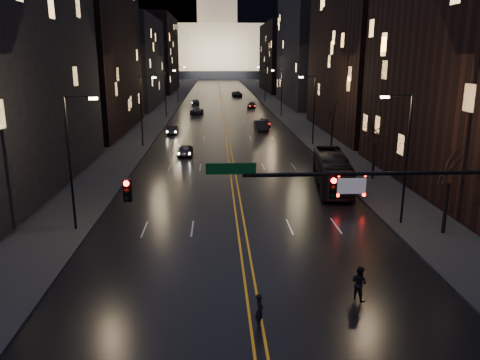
{
  "coord_description": "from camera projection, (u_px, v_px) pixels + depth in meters",
  "views": [
    {
      "loc": [
        -1.64,
        -19.71,
        11.2
      ],
      "look_at": [
        -0.02,
        11.19,
        3.03
      ],
      "focal_mm": 35.0,
      "sensor_mm": 36.0,
      "label": 1
    }
  ],
  "objects": [
    {
      "name": "streetlamp_right_near",
      "position": [
        404.0,
        152.0,
        30.88
      ],
      "size": [
        2.13,
        0.25,
        9.0
      ],
      "color": "black",
      "rests_on": "ground"
    },
    {
      "name": "traffic_signal",
      "position": [
        385.0,
        197.0,
        20.96
      ],
      "size": [
        17.29,
        0.45,
        7.0
      ],
      "color": "black",
      "rests_on": "ground"
    },
    {
      "name": "receding_car_d",
      "position": [
        237.0,
        94.0,
        135.73
      ],
      "size": [
        3.06,
        5.81,
        1.56
      ],
      "primitive_type": "imported",
      "rotation": [
        0.0,
        0.0,
        0.09
      ],
      "color": "black",
      "rests_on": "ground"
    },
    {
      "name": "bus",
      "position": [
        332.0,
        171.0,
        40.96
      ],
      "size": [
        3.95,
        11.04,
        3.01
      ],
      "primitive_type": "imported",
      "rotation": [
        0.0,
        0.0,
        -0.13
      ],
      "color": "black",
      "rests_on": "ground"
    },
    {
      "name": "ground",
      "position": [
        253.0,
        303.0,
        21.97
      ],
      "size": [
        900.0,
        900.0,
        0.0
      ],
      "primitive_type": "plane",
      "color": "black",
      "rests_on": "ground"
    },
    {
      "name": "center_line",
      "position": [
        220.0,
        93.0,
        147.48
      ],
      "size": [
        0.62,
        320.0,
        0.01
      ],
      "primitive_type": "cube",
      "color": "orange",
      "rests_on": "road"
    },
    {
      "name": "building_left_dist",
      "position": [
        156.0,
        54.0,
        153.02
      ],
      "size": [
        12.0,
        40.0,
        24.0
      ],
      "primitive_type": "cube",
      "color": "black",
      "rests_on": "ground"
    },
    {
      "name": "tree_right_near",
      "position": [
        450.0,
        167.0,
        29.2
      ],
      "size": [
        2.4,
        2.4,
        6.65
      ],
      "color": "black",
      "rests_on": "ground"
    },
    {
      "name": "capitol",
      "position": [
        218.0,
        46.0,
        258.97
      ],
      "size": [
        90.0,
        50.0,
        58.5
      ],
      "color": "black",
      "rests_on": "ground"
    },
    {
      "name": "building_right_mid",
      "position": [
        312.0,
        49.0,
        108.54
      ],
      "size": [
        12.0,
        34.0,
        26.0
      ],
      "primitive_type": "cube",
      "color": "black",
      "rests_on": "ground"
    },
    {
      "name": "streetlamp_right_mid",
      "position": [
        313.0,
        106.0,
        59.84
      ],
      "size": [
        2.13,
        0.25,
        9.0
      ],
      "color": "black",
      "rests_on": "ground"
    },
    {
      "name": "tree_right_far",
      "position": [
        333.0,
        112.0,
        58.16
      ],
      "size": [
        2.4,
        2.4,
        6.65
      ],
      "color": "black",
      "rests_on": "ground"
    },
    {
      "name": "building_right_tall",
      "position": [
        373.0,
        0.0,
        66.46
      ],
      "size": [
        12.0,
        30.0,
        38.0
      ],
      "primitive_type": "cube",
      "color": "black",
      "rests_on": "ground"
    },
    {
      "name": "streetlamp_right_dist",
      "position": [
        264.0,
        82.0,
        117.77
      ],
      "size": [
        2.13,
        0.25,
        9.0
      ],
      "color": "black",
      "rests_on": "ground"
    },
    {
      "name": "streetlamp_right_far",
      "position": [
        281.0,
        90.0,
        88.81
      ],
      "size": [
        2.13,
        0.25,
        9.0
      ],
      "color": "black",
      "rests_on": "ground"
    },
    {
      "name": "pedestrian_a",
      "position": [
        260.0,
        310.0,
        19.85
      ],
      "size": [
        0.38,
        0.56,
        1.53
      ],
      "primitive_type": "imported",
      "rotation": [
        0.0,
        0.0,
        1.55
      ],
      "color": "black",
      "rests_on": "ground"
    },
    {
      "name": "oncoming_car_b",
      "position": [
        173.0,
        130.0,
        69.53
      ],
      "size": [
        1.51,
        4.29,
        1.41
      ],
      "primitive_type": "imported",
      "rotation": [
        0.0,
        0.0,
        3.15
      ],
      "color": "black",
      "rests_on": "ground"
    },
    {
      "name": "building_left_mid",
      "position": [
        84.0,
        37.0,
        69.47
      ],
      "size": [
        12.0,
        30.0,
        28.0
      ],
      "primitive_type": "cube",
      "color": "black",
      "rests_on": "ground"
    },
    {
      "name": "streetlamp_left_mid",
      "position": [
        142.0,
        107.0,
        58.75
      ],
      "size": [
        2.13,
        0.25,
        9.0
      ],
      "color": "black",
      "rests_on": "ground"
    },
    {
      "name": "streetlamp_left_far",
      "position": [
        166.0,
        90.0,
        87.71
      ],
      "size": [
        2.13,
        0.25,
        9.0
      ],
      "color": "black",
      "rests_on": "ground"
    },
    {
      "name": "oncoming_car_c",
      "position": [
        197.0,
        111.0,
        94.07
      ],
      "size": [
        2.73,
        5.06,
        1.35
      ],
      "primitive_type": "imported",
      "rotation": [
        0.0,
        0.0,
        3.04
      ],
      "color": "black",
      "rests_on": "ground"
    },
    {
      "name": "receding_car_a",
      "position": [
        261.0,
        126.0,
        72.31
      ],
      "size": [
        1.99,
        5.09,
        1.65
      ],
      "primitive_type": "imported",
      "rotation": [
        0.0,
        0.0,
        0.05
      ],
      "color": "black",
      "rests_on": "ground"
    },
    {
      "name": "tree_right_mid",
      "position": [
        376.0,
        132.0,
        42.71
      ],
      "size": [
        2.4,
        2.4,
        6.65
      ],
      "color": "black",
      "rests_on": "ground"
    },
    {
      "name": "streetlamp_left_near",
      "position": [
        72.0,
        156.0,
        29.78
      ],
      "size": [
        2.13,
        0.25,
        9.0
      ],
      "color": "black",
      "rests_on": "ground"
    },
    {
      "name": "building_left_far",
      "position": [
        130.0,
        62.0,
        107.18
      ],
      "size": [
        12.0,
        34.0,
        20.0
      ],
      "primitive_type": "cube",
      "color": "black",
      "rests_on": "ground"
    },
    {
      "name": "pedestrian_b",
      "position": [
        359.0,
        283.0,
        22.09
      ],
      "size": [
        0.85,
        0.93,
        1.69
      ],
      "primitive_type": "imported",
      "rotation": [
        0.0,
        0.0,
        2.2
      ],
      "color": "black",
      "rests_on": "ground"
    },
    {
      "name": "sidewalk_right",
      "position": [
        265.0,
        93.0,
        148.18
      ],
      "size": [
        8.0,
        320.0,
        0.16
      ],
      "primitive_type": "cube",
      "color": "black",
      "rests_on": "ground"
    },
    {
      "name": "receding_car_b",
      "position": [
        265.0,
        122.0,
        77.0
      ],
      "size": [
        1.9,
        4.4,
        1.48
      ],
      "primitive_type": "imported",
      "rotation": [
        0.0,
        0.0,
        -0.04
      ],
      "color": "black",
      "rests_on": "ground"
    },
    {
      "name": "oncoming_car_d",
      "position": [
        195.0,
        102.0,
        112.08
      ],
      "size": [
        2.1,
        4.79,
        1.37
      ],
      "primitive_type": "imported",
      "rotation": [
        0.0,
        0.0,
        3.18
      ],
      "color": "black",
      "rests_on": "ground"
    },
    {
      "name": "streetlamp_left_dist",
      "position": [
        178.0,
        82.0,
        116.68
      ],
      "size": [
        2.13,
        0.25,
        9.0
      ],
      "color": "black",
      "rests_on": "ground"
    },
    {
      "name": "building_right_dist",
      "position": [
        283.0,
        57.0,
        155.4
      ],
      "size": [
        12.0,
        40.0,
        22.0
      ],
      "primitive_type": "cube",
      "color": "black",
      "rests_on": "ground"
    },
    {
      "name": "sidewalk_left",
      "position": [
        176.0,
        93.0,
        146.76
      ],
      "size": [
        8.0,
        320.0,
        0.16
      ],
      "primitive_type": "cube",
      "color": "black",
      "rests_on": "ground"
    },
    {
      "name": "receding_car_c",
      "position": [
        252.0,
        105.0,
        104.43
      ],
      "size": [
        2.42,
        4.77,
        1.33
      ],
      "primitive_type": "imported",
      "rotation": [
        0.0,
        0.0,
        -0.13
      ],
      "color": "black",
      "rests_on": "ground"
    },
    {
      "name": "oncoming_car_a",
      "position": [
        185.0,
        150.0,
        54.32
      ],
      "size": [
        1.73,
        4.24,
        1.44
      ],
      "primitive_type": "imported",
      "rotation": [
        0.0,
        0.0,
        3.14
      ],
      "color": "black",
      "rests_on": "ground"
    },
    {
      "name": "road",
      "position": [
        220.0,
        93.0,
        147.49
      ],
      "size": [
        20.0,
        320.0,
        0.02
      ],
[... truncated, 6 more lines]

